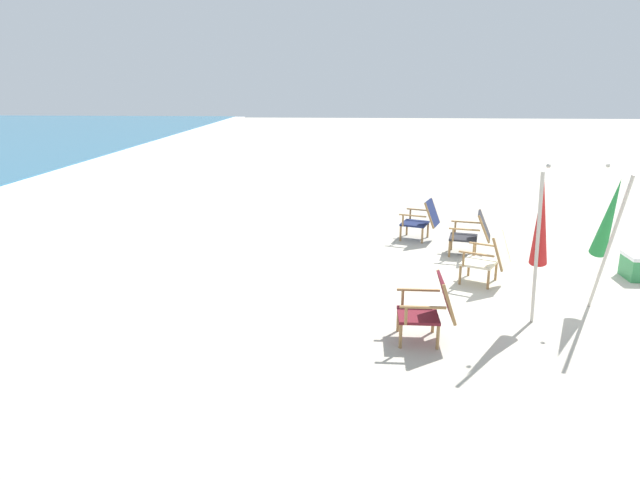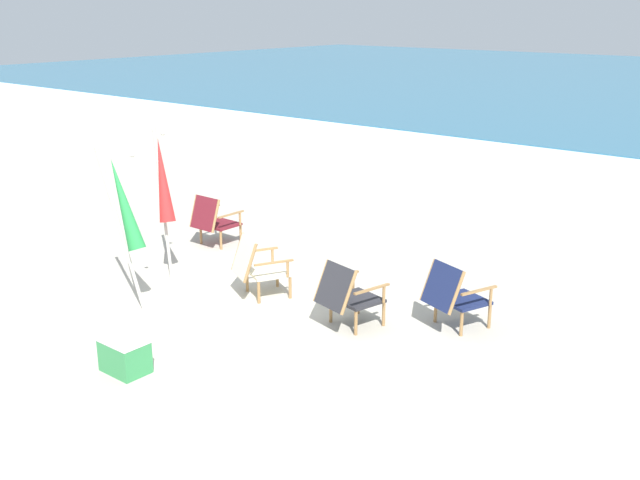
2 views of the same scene
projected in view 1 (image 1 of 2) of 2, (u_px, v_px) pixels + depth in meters
name	position (u px, v px, depth m)	size (l,w,h in m)	color
ground_plane	(518.00, 279.00, 9.04)	(80.00, 80.00, 0.00)	#B7AF9E
beach_chair_mid_center	(489.00, 257.00, 8.71)	(0.81, 0.86, 0.82)	beige
beach_chair_back_left	(473.00, 232.00, 10.16)	(0.72, 0.82, 0.80)	#28282D
beach_chair_back_right	(423.00, 219.00, 11.14)	(0.77, 0.85, 0.81)	#19234C
beach_chair_front_right	(431.00, 307.00, 6.80)	(0.60, 0.67, 0.82)	maroon
umbrella_furled_red	(541.00, 224.00, 6.94)	(0.59, 0.40, 2.08)	#B7B2A8
umbrella_furled_green	(609.00, 219.00, 7.38)	(0.82, 0.22, 2.00)	#B7B2A8
cooler_box	(637.00, 266.00, 9.02)	(0.49, 0.35, 0.40)	#338C4C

